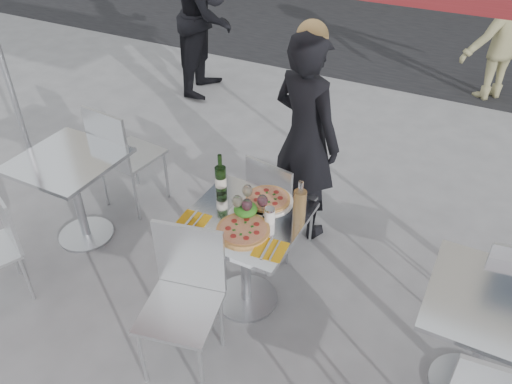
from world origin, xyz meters
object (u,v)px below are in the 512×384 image
at_px(sugar_shaker, 270,215).
at_px(chair_near, 185,289).
at_px(wineglass_white_b, 247,191).
at_px(pizza_near, 243,230).
at_px(woman_diner, 306,138).
at_px(napkin_right, 270,249).
at_px(pedestrian_a, 206,14).
at_px(side_chair_lfar, 121,151).
at_px(side_table_left, 73,182).
at_px(wineglass_red_a, 247,206).
at_px(pizza_far, 268,200).
at_px(salad_plate, 246,210).
at_px(main_table, 245,243).
at_px(wineglass_red_b, 263,202).
at_px(wine_bottle, 221,179).
at_px(carafe, 300,205).
at_px(napkin_left, 193,221).
at_px(pedestrian_b, 502,35).
at_px(wineglass_white_a, 237,202).
at_px(chair_far, 276,198).
at_px(side_table_right, 490,329).
at_px(side_chair_rfar, 511,282).

bearing_deg(sugar_shaker, chair_near, -115.26).
bearing_deg(wineglass_white_b, pizza_near, -67.55).
height_order(woman_diner, napkin_right, woman_diner).
bearing_deg(pedestrian_a, side_chair_lfar, -174.64).
xyz_separation_m(side_table_left, wineglass_red_a, (1.52, -0.01, 0.32)).
distance_m(side_chair_lfar, wineglass_white_b, 1.46).
distance_m(pizza_far, salad_plate, 0.20).
bearing_deg(pedestrian_a, chair_near, -160.31).
distance_m(side_table_left, wineglass_white_b, 1.49).
relative_size(main_table, wineglass_red_b, 4.76).
height_order(wine_bottle, sugar_shaker, wine_bottle).
xyz_separation_m(main_table, pedestrian_a, (-2.12, 2.94, 0.41)).
bearing_deg(wineglass_red_a, wineglass_white_b, 117.48).
bearing_deg(napkin_right, wineglass_red_b, 119.14).
height_order(carafe, napkin_left, carafe).
bearing_deg(pedestrian_b, napkin_left, 25.70).
xyz_separation_m(side_table_left, pedestrian_b, (2.57, 4.36, 0.23)).
bearing_deg(napkin_left, wineglass_white_a, 33.06).
height_order(side_table_left, carafe, carafe).
distance_m(chair_near, pizza_near, 0.49).
height_order(pedestrian_a, pizza_far, pedestrian_a).
distance_m(woman_diner, salad_plate, 0.93).
height_order(pizza_near, wineglass_red_b, wineglass_red_b).
xyz_separation_m(woman_diner, sugar_shaker, (0.15, -0.92, -0.03)).
xyz_separation_m(side_chair_lfar, salad_plate, (1.42, -0.46, 0.21)).
bearing_deg(sugar_shaker, wine_bottle, 163.08).
xyz_separation_m(side_chair_lfar, pedestrian_a, (-0.69, 2.46, 0.37)).
bearing_deg(chair_far, chair_near, 96.21).
relative_size(side_chair_lfar, wineglass_red_a, 6.20).
bearing_deg(wineglass_white_a, wineglass_white_b, 89.24).
distance_m(chair_near, wineglass_white_b, 0.73).
bearing_deg(pizza_near, napkin_right, -17.92).
height_order(wine_bottle, wineglass_red_b, wine_bottle).
bearing_deg(wineglass_white_a, pizza_near, -48.37).
xyz_separation_m(pedestrian_a, wineglass_white_a, (2.07, -2.95, -0.09)).
bearing_deg(napkin_left, wineglass_red_a, 25.06).
relative_size(pedestrian_b, pizza_near, 4.68).
relative_size(pizza_near, wineglass_red_b, 2.08).
height_order(side_table_left, wineglass_white_a, wineglass_white_a).
relative_size(side_table_right, napkin_right, 3.74).
xyz_separation_m(sugar_shaker, wineglass_white_a, (-0.21, -0.04, 0.06)).
xyz_separation_m(pedestrian_a, pizza_far, (2.17, -2.73, -0.18)).
distance_m(side_table_left, wineglass_white_a, 1.49).
bearing_deg(carafe, side_table_right, -6.20).
bearing_deg(woman_diner, pedestrian_b, -86.94).
height_order(pizza_far, wineglass_red_a, wineglass_red_a).
bearing_deg(wineglass_red_a, pedestrian_a, 125.91).
height_order(pedestrian_a, salad_plate, pedestrian_a).
distance_m(side_chair_rfar, salad_plate, 1.67).
height_order(pizza_far, wineglass_red_b, wineglass_red_b).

